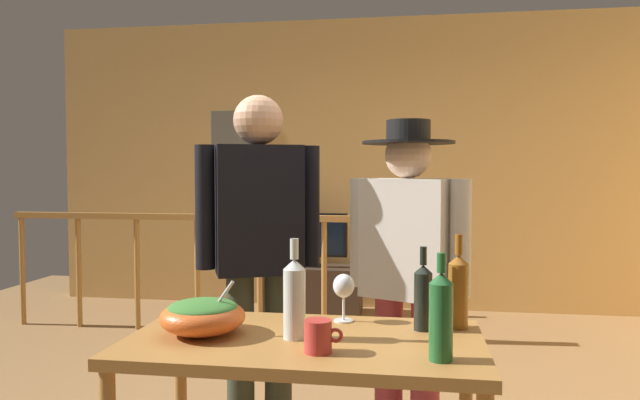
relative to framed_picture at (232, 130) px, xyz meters
name	(u,v)px	position (x,y,z in m)	size (l,w,h in m)	color
back_wall	(369,164)	(1.36, 0.06, -0.34)	(6.32, 0.10, 2.79)	tan
framed_picture	(232,130)	(0.00, 0.00, 0.00)	(0.43, 0.03, 0.38)	#616157
stair_railing	(253,256)	(0.51, -1.09, -1.10)	(3.26, 0.10, 1.03)	#9E6B33
tv_console	(313,290)	(0.87, -0.29, -1.52)	(0.90, 0.40, 0.44)	#38281E
flat_screen_tv	(312,236)	(0.87, -0.32, -1.01)	(0.65, 0.12, 0.50)	black
serving_table	(304,362)	(1.41, -3.72, -1.07)	(1.23, 0.67, 0.75)	#9E6B33
salad_bowl	(203,315)	(1.05, -3.73, -0.91)	(0.30, 0.30, 0.19)	#DB5B23
wine_glass	(344,288)	(1.52, -3.48, -0.85)	(0.08, 0.08, 0.18)	silver
wine_bottle_green	(441,315)	(1.87, -3.90, -0.84)	(0.07, 0.07, 0.33)	#1E5628
wine_bottle_dark	(423,296)	(1.82, -3.56, -0.86)	(0.07, 0.07, 0.31)	black
wine_bottle_clear	(294,297)	(1.38, -3.73, -0.84)	(0.08, 0.08, 0.35)	silver
wine_bottle_amber	(458,290)	(1.95, -3.51, -0.84)	(0.07, 0.07, 0.35)	brown
mug_red	(319,336)	(1.49, -3.88, -0.93)	(0.13, 0.09, 0.10)	#B7332D
person_standing_left	(259,241)	(1.07, -3.02, -0.74)	(0.55, 0.36, 1.68)	#2D3323
person_standing_right	(407,262)	(1.76, -3.02, -0.82)	(0.54, 0.41, 1.56)	#9E3842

